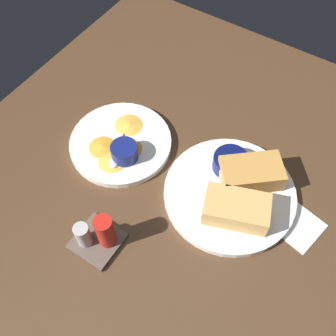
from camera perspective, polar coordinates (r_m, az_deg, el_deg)
The scene contains 12 objects.
ground_plane at distance 87.36cm, azimuth 4.00°, elevation -3.60°, with size 110.00×110.00×3.00cm, color #4C331E.
plate_sandwich_main at distance 85.46cm, azimuth 8.95°, elevation -3.68°, with size 28.38×28.38×1.60cm, color white.
sandwich_half_near at distance 80.25cm, azimuth 9.92°, elevation -5.89°, with size 14.85×11.60×4.80cm.
sandwich_half_far at distance 85.11cm, azimuth 11.99°, elevation -0.76°, with size 14.84×14.19×4.80cm.
ramekin_dark_sauce at distance 86.62cm, azimuth 9.10°, elevation 0.85°, with size 7.78×7.78×3.36cm.
spoon_by_dark_ramekin at distance 84.61cm, azimuth 7.92°, elevation -2.84°, with size 3.64×9.94×0.80cm.
plate_chips_companion at distance 92.49cm, azimuth -6.90°, elevation 3.66°, with size 23.78×23.78×1.60cm, color white.
ramekin_light_gravy at distance 87.51cm, azimuth -6.38°, elevation 2.42°, with size 6.04×6.04×3.66cm.
spoon_by_gravy_ramekin at distance 88.78cm, azimuth -7.65°, elevation 1.53°, with size 5.47×9.58×0.80cm.
plantain_chip_scatter at distance 91.00cm, azimuth -7.22°, elevation 3.51°, with size 13.65×18.27×0.60cm.
condiment_caddy at distance 78.50cm, azimuth -10.19°, elevation -9.63°, with size 9.00×9.00×9.50cm.
paper_napkin_folded at distance 86.02cm, azimuth 17.81°, elevation -7.54°, with size 11.00×9.00×0.40cm, color white.
Camera 1 is at (-18.15, 39.21, 74.43)cm, focal length 41.85 mm.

